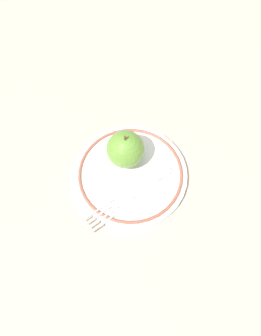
{
  "coord_description": "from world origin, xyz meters",
  "views": [
    {
      "loc": [
        -0.05,
        0.24,
        0.53
      ],
      "look_at": [
        0.01,
        0.0,
        0.03
      ],
      "focal_mm": 35.0,
      "sensor_mm": 36.0,
      "label": 1
    }
  ],
  "objects": [
    {
      "name": "ground_plane",
      "position": [
        0.0,
        0.0,
        0.0
      ],
      "size": [
        2.0,
        2.0,
        0.0
      ],
      "primitive_type": "plane",
      "color": "#B5A28E"
    },
    {
      "name": "plate",
      "position": [
        0.01,
        0.0,
        0.01
      ],
      "size": [
        0.2,
        0.2,
        0.01
      ],
      "color": "white",
      "rests_on": "ground_plane"
    },
    {
      "name": "apple_red_whole",
      "position": [
        0.03,
        -0.02,
        0.05
      ],
      "size": [
        0.07,
        0.07,
        0.07
      ],
      "color": "#629433",
      "rests_on": "plate"
    },
    {
      "name": "fork",
      "position": [
        0.0,
        0.04,
        0.02
      ],
      "size": [
        0.13,
        0.15,
        0.0
      ],
      "rotation": [
        0.0,
        0.0,
        0.89
      ],
      "color": "silver",
      "rests_on": "plate"
    }
  ]
}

